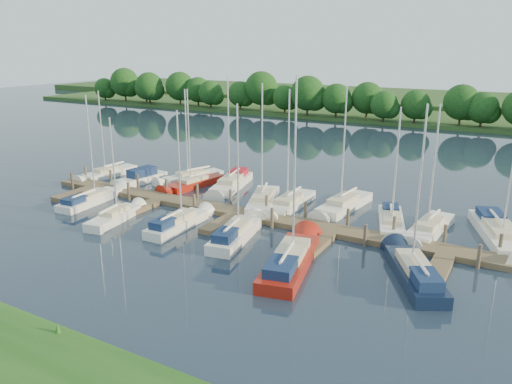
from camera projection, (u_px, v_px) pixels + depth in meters
The scene contains 23 objects.
ground at pixel (179, 249), 33.80m from camera, with size 260.00×260.00×0.00m, color #1B2837.
dock at pixel (236, 215), 39.84m from camera, with size 40.00×6.00×0.40m.
mooring_pilings at pixel (243, 207), 40.67m from camera, with size 38.24×2.84×2.00m.
far_shore at pixel (420, 114), 96.29m from camera, with size 180.00×30.00×0.60m, color #29461B.
distant_hill at pixel (443, 100), 117.04m from camera, with size 220.00×40.00×1.40m, color #325525.
treeline at pixel (394, 100), 85.12m from camera, with size 146.80×10.05×8.31m.
sailboat_n_0 at pixel (107, 174), 52.23m from camera, with size 2.24×7.26×9.25m.
motorboat at pixel (141, 179), 49.96m from camera, with size 2.35×6.14×1.83m.
sailboat_n_2 at pixel (190, 178), 50.67m from camera, with size 3.97×7.41×9.54m.
sailboat_n_3 at pixel (192, 184), 48.44m from camera, with size 2.87×7.75×9.73m.
sailboat_n_4 at pixel (231, 185), 47.99m from camera, with size 3.63×8.65×11.00m.
sailboat_n_5 at pixel (262, 203), 42.60m from camera, with size 4.34×8.37×10.84m.
sailboat_n_6 at pixel (289, 205), 42.15m from camera, with size 2.18×8.13×10.35m.
sailboat_n_7 at pixel (342, 207), 41.73m from camera, with size 2.75×8.38×10.68m.
sailboat_n_8 at pixel (391, 223), 37.88m from camera, with size 3.55×7.46×9.45m.
sailboat_n_9 at pixel (428, 230), 36.44m from camera, with size 2.54×7.77×9.86m.
sailboat_n_10 at pixel (500, 236), 35.33m from camera, with size 5.01×9.86×12.44m.
sailboat_s_0 at pixel (92, 199), 43.69m from camera, with size 2.31×7.64×9.60m.
sailboat_s_1 at pixel (116, 217), 39.20m from camera, with size 2.47×6.57×8.49m.
sailboat_s_2 at pixel (179, 224), 37.58m from camera, with size 1.87×7.10×9.26m.
sailboat_s_3 at pixel (236, 235), 35.45m from camera, with size 2.96×7.76×10.01m.
sailboat_s_4 at pixel (291, 261), 31.16m from camera, with size 3.91×9.61×12.13m.
sailboat_s_5 at pixel (414, 273), 29.46m from camera, with size 5.22×7.94×10.72m.
Camera 1 is at (19.95, -24.67, 13.37)m, focal length 35.00 mm.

